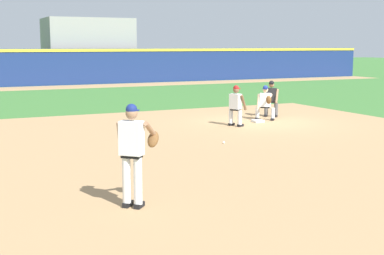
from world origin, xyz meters
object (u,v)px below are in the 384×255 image
(pitcher, at_px, (133,149))
(umpire, at_px, (271,97))
(baserunner, at_px, (236,104))
(baseball, at_px, (224,142))
(first_baseman, at_px, (265,101))
(first_base_bag, at_px, (258,121))

(pitcher, bearing_deg, umpire, 45.64)
(pitcher, xyz_separation_m, baserunner, (6.43, 7.59, -0.27))
(baserunner, relative_size, umpire, 1.00)
(baserunner, xyz_separation_m, umpire, (2.54, 1.58, 0.00))
(baseball, xyz_separation_m, first_baseman, (3.79, 3.65, 0.69))
(baserunner, bearing_deg, umpire, 31.89)
(first_base_bag, height_order, umpire, umpire)
(first_base_bag, relative_size, baserunner, 0.26)
(pitcher, distance_m, baserunner, 9.95)
(first_base_bag, distance_m, umpire, 1.84)
(first_base_bag, bearing_deg, umpire, 39.63)
(first_base_bag, relative_size, umpire, 0.26)
(first_base_bag, bearing_deg, pitcher, -133.45)
(first_base_bag, relative_size, first_baseman, 0.28)
(pitcher, height_order, umpire, pitcher)
(umpire, bearing_deg, baserunner, -148.11)
(umpire, bearing_deg, baseball, -135.97)
(pitcher, distance_m, umpire, 12.83)
(baseball, relative_size, umpire, 0.05)
(baseball, xyz_separation_m, baserunner, (2.02, 2.83, 0.76))
(baseball, height_order, first_baseman, first_baseman)
(baserunner, bearing_deg, baseball, -125.53)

